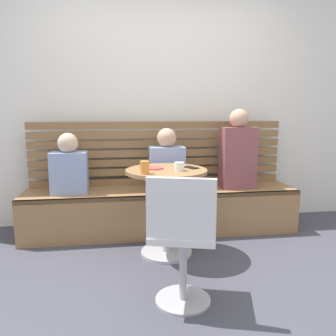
% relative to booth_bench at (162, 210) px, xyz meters
% --- Properties ---
extents(ground, '(8.00, 8.00, 0.00)m').
position_rel_booth_bench_xyz_m(ground, '(0.00, -1.20, -0.22)').
color(ground, '#42424C').
extents(back_wall, '(5.20, 0.10, 2.90)m').
position_rel_booth_bench_xyz_m(back_wall, '(0.00, 0.44, 1.23)').
color(back_wall, white).
rests_on(back_wall, ground).
extents(booth_bench, '(2.70, 0.52, 0.44)m').
position_rel_booth_bench_xyz_m(booth_bench, '(0.00, 0.00, 0.00)').
color(booth_bench, olive).
rests_on(booth_bench, ground).
extents(booth_backrest, '(2.65, 0.04, 0.67)m').
position_rel_booth_bench_xyz_m(booth_backrest, '(0.00, 0.24, 0.56)').
color(booth_backrest, olive).
rests_on(booth_backrest, booth_bench).
extents(cafe_table, '(0.68, 0.68, 0.74)m').
position_rel_booth_bench_xyz_m(cafe_table, '(-0.03, -0.54, 0.30)').
color(cafe_table, '#ADADB2').
rests_on(cafe_table, ground).
extents(white_chair, '(0.50, 0.50, 0.85)m').
position_rel_booth_bench_xyz_m(white_chair, '(-0.04, -1.35, 0.24)').
color(white_chair, '#ADADB2').
rests_on(white_chair, ground).
extents(person_adult, '(0.34, 0.22, 0.80)m').
position_rel_booth_bench_xyz_m(person_adult, '(0.78, -0.01, 0.58)').
color(person_adult, brown).
rests_on(person_adult, booth_bench).
extents(person_child_left, '(0.34, 0.22, 0.58)m').
position_rel_booth_bench_xyz_m(person_child_left, '(-0.89, -0.00, 0.47)').
color(person_child_left, '#8C9EC6').
rests_on(person_child_left, booth_bench).
extents(person_child_middle, '(0.34, 0.22, 0.61)m').
position_rel_booth_bench_xyz_m(person_child_middle, '(0.05, -0.02, 0.49)').
color(person_child_middle, '#8C9EC6').
rests_on(person_child_middle, booth_bench).
extents(cup_tumbler_orange, '(0.07, 0.07, 0.10)m').
position_rel_booth_bench_xyz_m(cup_tumbler_orange, '(-0.22, -0.72, 0.57)').
color(cup_tumbler_orange, orange).
rests_on(cup_tumbler_orange, cafe_table).
extents(cup_ceramic_white, '(0.08, 0.08, 0.07)m').
position_rel_booth_bench_xyz_m(cup_ceramic_white, '(0.06, -0.63, 0.55)').
color(cup_ceramic_white, white).
rests_on(cup_ceramic_white, cafe_table).
extents(plate_small, '(0.17, 0.17, 0.01)m').
position_rel_booth_bench_xyz_m(plate_small, '(-0.13, -0.49, 0.52)').
color(plate_small, '#DB4C42').
rests_on(plate_small, cafe_table).
extents(phone_on_table, '(0.13, 0.16, 0.01)m').
position_rel_booth_bench_xyz_m(phone_on_table, '(0.19, -0.50, 0.52)').
color(phone_on_table, black).
rests_on(phone_on_table, cafe_table).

